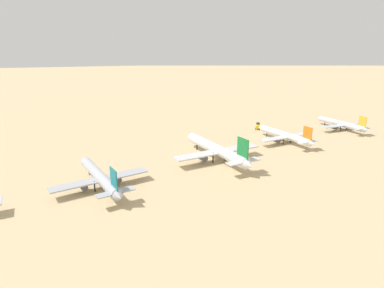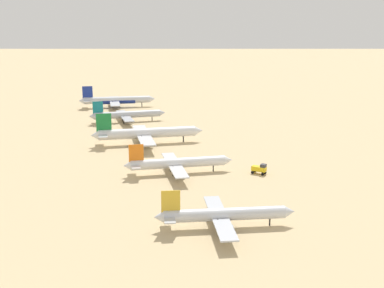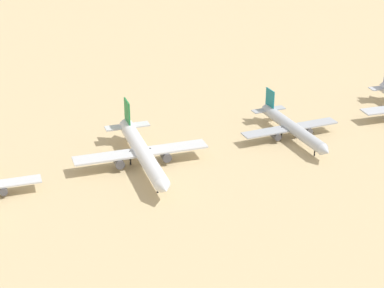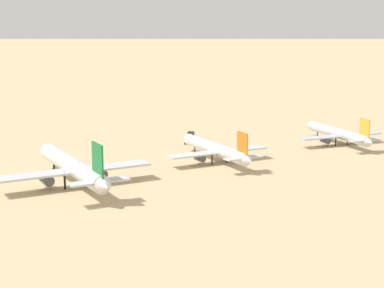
# 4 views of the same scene
# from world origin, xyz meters

# --- Properties ---
(ground_plane) EXTENTS (1800.00, 1800.00, 0.00)m
(ground_plane) POSITION_xyz_m (0.00, 0.00, 0.00)
(ground_plane) COLOR tan
(parked_jet_2) EXTENTS (51.18, 41.72, 14.76)m
(parked_jet_2) POSITION_xyz_m (-1.57, -1.80, 4.97)
(parked_jet_2) COLOR silver
(parked_jet_2) RESTS_ON ground
(parked_jet_3) EXTENTS (42.25, 34.60, 12.25)m
(parked_jet_3) POSITION_xyz_m (-11.86, 49.54, 4.12)
(parked_jet_3) COLOR #B2B7C1
(parked_jet_3) RESTS_ON ground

